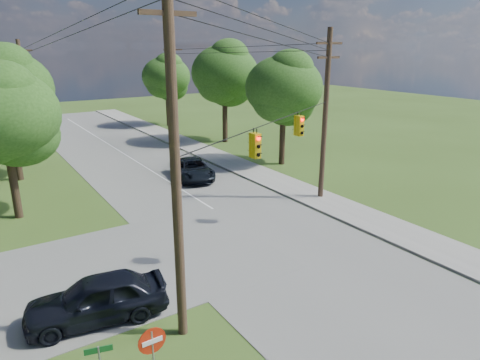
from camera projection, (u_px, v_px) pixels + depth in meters
ground at (294, 297)px, 16.81m from camera, size 140.00×140.00×0.00m
main_road at (261, 239)px, 21.85m from camera, size 10.00×100.00×0.03m
sidewalk_east at (353, 212)px, 25.31m from camera, size 2.60×100.00×0.12m
pole_sw at (175, 157)px, 12.88m from camera, size 2.00×0.32×12.00m
pole_ne at (325, 114)px, 26.20m from camera, size 2.00×0.32×10.50m
pole_north_e at (175, 90)px, 43.92m from camera, size 2.00×0.32×10.00m
pole_north_w at (26, 99)px, 36.71m from camera, size 2.00×0.32×10.00m
power_lines at (189, 51)px, 24.10m from camera, size 13.93×29.62×4.93m
traffic_signals at (279, 134)px, 20.04m from camera, size 4.91×3.27×1.05m
tree_w_near at (2, 115)px, 22.90m from camera, size 6.00×6.00×8.40m
tree_w_mid at (6, 89)px, 29.63m from camera, size 6.40×6.40×9.22m
tree_e_near at (284, 88)px, 33.98m from camera, size 6.20×6.20×8.81m
tree_e_mid at (225, 73)px, 42.05m from camera, size 6.60×6.60×9.64m
tree_e_far at (166, 77)px, 51.44m from camera, size 5.80×5.80×8.32m
car_cross_dark at (97, 298)px, 15.19m from camera, size 5.17×2.77×1.67m
car_main_north at (193, 169)px, 31.65m from camera, size 3.44×5.56×1.44m
do_not_enter_sign at (153, 349)px, 11.41m from camera, size 0.79×0.08×2.35m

